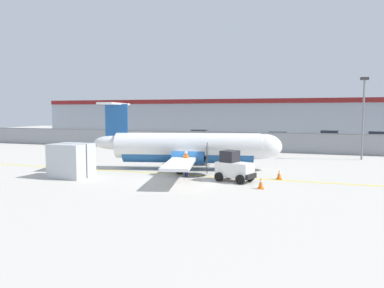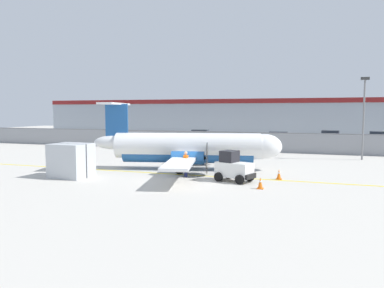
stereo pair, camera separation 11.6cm
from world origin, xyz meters
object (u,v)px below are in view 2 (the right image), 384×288
Objects in this scene: baggage_tug at (233,167)px; traffic_cone_near_left at (279,174)px; parked_car_1 at (201,135)px; parked_car_5 at (378,137)px; cargo_container at (71,160)px; parked_car_4 at (331,136)px; commuter_airplane at (191,148)px; traffic_cone_near_right at (260,183)px; parked_car_3 at (279,138)px; parked_car_0 at (146,136)px; parked_car_2 at (227,138)px; apron_light_pole at (364,111)px; ground_crew_worker at (186,163)px.

baggage_tug reaches higher than traffic_cone_near_left.
parked_car_5 is (23.07, 3.40, 0.00)m from parked_car_1.
cargo_container is 37.75m from parked_car_4.
traffic_cone_near_left is at bearing -30.72° from commuter_airplane.
parked_car_3 reaches higher than traffic_cone_near_right.
parked_car_0 is 1.00× the size of parked_car_1.
cargo_container reaches higher than traffic_cone_near_right.
commuter_airplane is 24.91× the size of traffic_cone_near_right.
traffic_cone_near_right is at bearing 112.74° from parked_car_2.
baggage_tug is at bearing -94.73° from parked_car_4.
apron_light_pole is at bearing 42.67° from cargo_container.
parked_car_0 is 28.09m from apron_light_pole.
ground_crew_worker and parked_car_0 have the same top height.
parked_car_3 is 0.58× the size of apron_light_pole.
parked_car_2 is 1.02× the size of parked_car_3.
cargo_container is 3.91× the size of traffic_cone_near_right.
parked_car_5 reaches higher than traffic_cone_near_left.
parked_car_1 is at bearing 113.42° from traffic_cone_near_right.
ground_crew_worker is 0.39× the size of parked_car_1.
parked_car_4 is at bearing 82.68° from traffic_cone_near_left.
ground_crew_worker is at bearing -96.12° from parked_car_3.
commuter_airplane is 30.04m from parked_car_4.
baggage_tug is 32.45m from parked_car_4.
apron_light_pole is (-3.55, -17.61, 3.41)m from parked_car_5.
parked_car_1 is at bearing 71.08° from ground_crew_worker.
commuter_airplane is 25.24m from parked_car_1.
ground_crew_worker is 32.85m from parked_car_4.
commuter_airplane is 32.05m from parked_car_5.
commuter_airplane reaches higher than ground_crew_worker.
traffic_cone_near_right is at bearing -113.37° from apron_light_pole.
parked_car_3 is (-1.85, 28.08, 0.58)m from traffic_cone_near_right.
ground_crew_worker is 27.29m from parked_car_0.
traffic_cone_near_left is at bearing 77.70° from parked_car_5.
parked_car_5 is 18.28m from apron_light_pole.
parked_car_5 is at bearing 72.81° from traffic_cone_near_right.
parked_car_1 is at bearing 92.71° from commuter_airplane.
apron_light_pole is (2.11, -18.07, 3.41)m from parked_car_4.
traffic_cone_near_left is 23.66m from parked_car_2.
parked_car_3 is 0.97× the size of parked_car_5.
cargo_container is (-10.35, -1.99, 0.24)m from baggage_tug.
parked_car_4 is 18.51m from apron_light_pole.
traffic_cone_near_right is 34.60m from parked_car_5.
commuter_airplane is at bearing -103.69° from parked_car_4.
parked_car_3 is (4.08, 22.70, -0.71)m from commuter_airplane.
parked_car_2 and parked_car_3 have the same top height.
parked_car_4 is 5.68m from parked_car_5.
parked_car_2 is (-2.00, 19.93, -0.71)m from commuter_airplane.
parked_car_2 reaches higher than traffic_cone_near_left.
parked_car_2 reaches higher than traffic_cone_near_right.
ground_crew_worker and parked_car_3 have the same top height.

